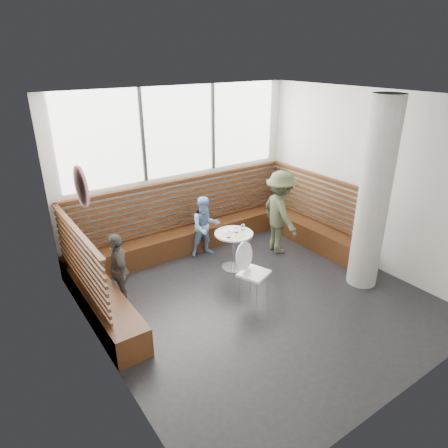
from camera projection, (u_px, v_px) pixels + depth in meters
room at (262, 209)px, 5.94m from camera, size 5.00×5.00×3.20m
booth at (201, 239)px, 7.75m from camera, size 5.00×2.50×1.44m
concrete_column at (374, 196)px, 6.46m from camera, size 0.50×0.50×3.20m
wall_art at (81, 187)px, 4.68m from camera, size 0.03×0.50×0.50m
cafe_table at (234, 243)px, 7.33m from camera, size 0.70×0.70×0.72m
cafe_chair at (251, 266)px, 6.43m from camera, size 0.46×0.45×0.97m
adult_man at (280, 213)px, 7.85m from camera, size 0.85×1.20×1.68m
child_back at (205, 227)px, 7.80m from camera, size 0.67×0.57×1.22m
child_left at (119, 270)px, 6.24m from camera, size 0.40×0.76×1.23m
plate_near at (226, 231)px, 7.30m from camera, size 0.19×0.19×0.01m
plate_far at (233, 229)px, 7.37m from camera, size 0.22×0.22×0.02m
glass_left at (229, 234)px, 7.05m from camera, size 0.07×0.07×0.12m
glass_mid at (236, 230)px, 7.25m from camera, size 0.07×0.07×0.10m
glass_right at (243, 227)px, 7.36m from camera, size 0.07×0.07×0.11m
menu_card at (240, 236)px, 7.12m from camera, size 0.23×0.18×0.00m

